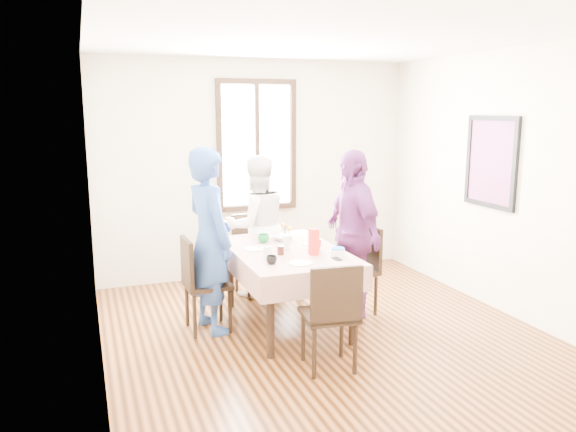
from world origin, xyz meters
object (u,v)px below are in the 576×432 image
Objects in this scene: chair_far at (256,255)px; person_right at (352,233)px; chair_right at (353,271)px; dining_table at (286,288)px; chair_left at (208,284)px; chair_near at (329,315)px; person_far at (256,226)px; person_left at (208,240)px.

chair_far is 0.53× the size of person_right.
dining_table is at bearing 84.51° from chair_right.
chair_right is at bearing 84.93° from chair_left.
chair_near is (0.75, -1.15, 0.00)m from chair_left.
chair_right is 1.29m from chair_near.
dining_table is 1.08m from person_far.
dining_table is 0.83× the size of person_left.
chair_far is 1.21m from person_left.
person_far is at bearing 96.97° from chair_near.
dining_table is 0.86× the size of person_right.
person_right is (0.73, 1.05, 0.40)m from chair_near.
person_left reaches higher than chair_near.
person_far is (-0.75, 0.94, 0.34)m from chair_right.
person_right is (1.48, -0.09, 0.40)m from chair_left.
person_far is at bearing -143.25° from person_right.
chair_right and chair_near have the same top height.
chair_right is 0.40m from person_right.
chair_left reaches higher than dining_table.
chair_right is 0.52× the size of person_left.
person_right reaches higher than chair_far.
chair_right is at bearing -107.20° from person_left.
person_left is 1.03× the size of person_right.
chair_right is 1.00× the size of chair_near.
chair_far is 0.57× the size of person_far.
chair_near is at bearing -90.00° from dining_table.
person_far is (0.00, -0.02, 0.34)m from chair_far.
chair_right is 0.53× the size of person_right.
person_right is at bearing 123.05° from person_far.
person_left is 1.13m from person_far.
chair_far and chair_near have the same top height.
chair_near is (0.00, -2.02, 0.00)m from chair_far.
person_far reaches higher than dining_table.
dining_table is at bearing 81.78° from chair_far.
person_far reaches higher than chair_right.
person_right reaches higher than person_far.
person_right is (-0.02, 0.00, 0.40)m from chair_right.
chair_left is 1.37m from chair_near.
chair_left is at bearing 130.15° from chair_near.
person_right is at bearing -107.25° from person_left.
chair_right is (0.75, 0.05, 0.08)m from dining_table.
person_right reaches higher than dining_table.
chair_far is at bearing 90.00° from dining_table.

